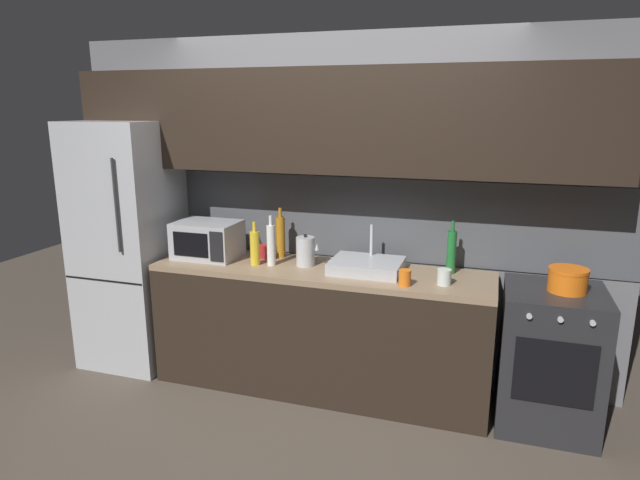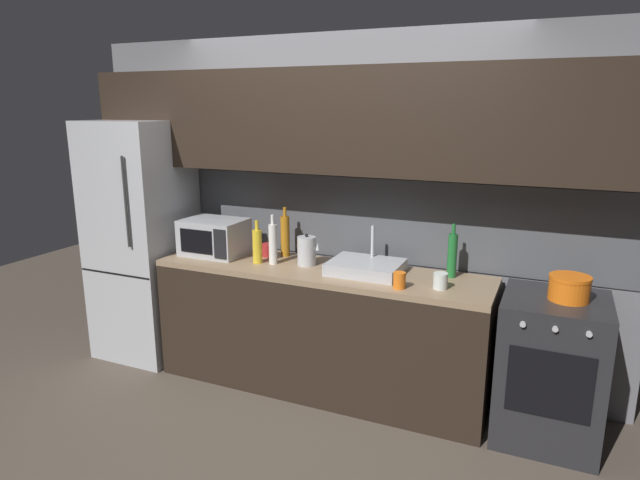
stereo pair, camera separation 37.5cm
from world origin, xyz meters
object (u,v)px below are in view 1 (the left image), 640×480
Objects in this scene: refrigerator at (129,245)px; mug_red at (263,251)px; wine_bottle_green at (451,251)px; wine_bottle_amber at (281,236)px; wine_bottle_yellow at (255,247)px; mug_orange at (405,278)px; cooking_pot at (568,280)px; kettle at (306,251)px; wine_bottle_white at (271,245)px; microwave at (208,240)px; mug_clear at (444,277)px; oven_range at (549,358)px.

refrigerator is 1.08m from mug_red.
wine_bottle_green is 1.24m from wine_bottle_amber.
refrigerator is at bearing 177.14° from wine_bottle_yellow.
mug_orange is (1.09, -0.14, -0.08)m from wine_bottle_yellow.
wine_bottle_green is 0.73m from cooking_pot.
wine_bottle_amber is 1.96m from cooking_pot.
wine_bottle_green is 0.96× the size of wine_bottle_amber.
cooking_pot is at bearing -3.63° from mug_red.
wine_bottle_green reaches higher than wine_bottle_yellow.
mug_red is at bearing 163.78° from mug_orange.
refrigerator is 2.19m from mug_orange.
wine_bottle_white reaches higher than kettle.
wine_bottle_amber is at bearing 18.71° from microwave.
mug_red is at bearing -152.99° from wine_bottle_amber.
microwave is 0.53m from wine_bottle_white.
refrigerator is 2.42m from mug_clear.
wine_bottle_white is 1.94m from cooking_pot.
wine_bottle_amber is at bearing 166.77° from mug_clear.
mug_clear is 0.25m from mug_orange.
wine_bottle_white is (-0.23, -0.07, 0.05)m from kettle.
mug_clear is at bearing -13.23° from wine_bottle_amber.
microwave is 2.47m from cooking_pot.
kettle is 0.61× the size of wine_bottle_amber.
mug_clear is at bearing -2.27° from refrigerator.
wine_bottle_yellow is at bearing -178.46° from oven_range.
kettle is at bearing -172.59° from wine_bottle_green.
wine_bottle_amber reaches higher than oven_range.
wine_bottle_yellow is 0.87× the size of wine_bottle_white.
wine_bottle_yellow is at bearing -83.07° from mug_red.
kettle is at bearing 162.64° from mug_orange.
mug_red is (-1.34, 0.23, -0.00)m from mug_clear.
wine_bottle_white reaches higher than mug_red.
refrigerator is 3.13m from oven_range.
wine_bottle_green is 1.37m from mug_red.
mug_clear is (-0.67, -0.09, 0.50)m from oven_range.
wine_bottle_yellow is at bearing -2.86° from refrigerator.
oven_range is at bearing 8.05° from mug_clear.
cooking_pot reaches higher than mug_orange.
refrigerator reaches higher than oven_range.
wine_bottle_amber is 1.26m from mug_clear.
microwave is 0.42m from mug_red.
refrigerator is at bearing -170.85° from wine_bottle_amber.
wine_bottle_yellow is 1.33m from mug_clear.
wine_bottle_white is 1.54× the size of cooking_pot.
refrigerator reaches higher than mug_orange.
oven_range is at bearing -178.58° from cooking_pot.
microwave is at bearing -164.00° from mug_red.
mug_orange is at bearing -21.17° from wine_bottle_amber.
kettle is 0.78m from mug_orange.
refrigerator reaches higher than wine_bottle_amber.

